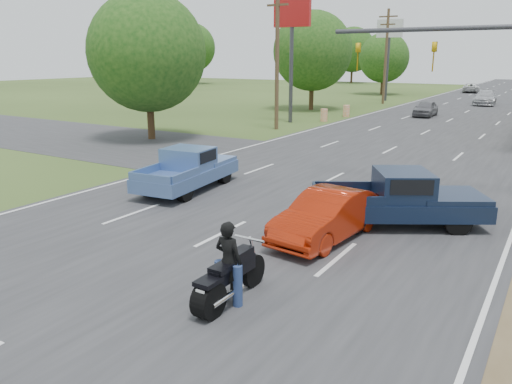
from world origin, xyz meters
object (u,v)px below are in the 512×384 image
Objects in this scene: motorcycle at (227,281)px; distant_car_white at (471,88)px; distant_car_silver at (485,98)px; distant_car_grey at (426,109)px; rider at (229,266)px; red_convertible at (327,216)px; blue_pickup at (189,168)px; navy_pickup at (403,198)px.

distant_car_white is at bearing 95.91° from motorcycle.
distant_car_silver is at bearing 93.59° from distant_car_white.
distant_car_grey is 0.82× the size of distant_car_white.
rider reaches higher than distant_car_silver.
distant_car_grey is (-5.01, 37.23, 0.14)m from motorcycle.
rider reaches higher than motorcycle.
blue_pickup reaches higher than red_convertible.
rider is 72.35m from distant_car_white.
red_convertible is 0.85× the size of distant_car_white.
red_convertible is 2.75m from navy_pickup.
distant_car_silver is (2.75, 14.59, 0.10)m from distant_car_grey.
blue_pickup is 0.95× the size of distant_car_silver.
motorcycle is at bearing 90.00° from rider.
motorcycle is 0.60× the size of distant_car_grey.
motorcycle is at bearing -43.57° from navy_pickup.
navy_pickup is at bearing 64.84° from red_convertible.
red_convertible is at bearing -25.76° from blue_pickup.
motorcycle is (-0.15, -4.67, -0.14)m from red_convertible.
distant_car_white reaches higher than motorcycle.
red_convertible is at bearing -62.47° from navy_pickup.
navy_pickup is (8.27, -0.00, 0.03)m from blue_pickup.
rider is 0.43× the size of distant_car_grey.
rider reaches higher than red_convertible.
red_convertible is 4.68m from motorcycle.
distant_car_white is at bearing 83.36° from blue_pickup.
distant_car_grey is 14.85m from distant_car_silver.
motorcycle is 9.68m from blue_pickup.
navy_pickup reaches higher than motorcycle.
blue_pickup is 45.03m from distant_car_silver.
red_convertible is 0.81× the size of blue_pickup.
rider is 51.79m from distant_car_silver.
navy_pickup reaches higher than distant_car_grey.
distant_car_white is (-8.56, 65.08, -0.18)m from navy_pickup.
blue_pickup is (-6.68, 6.93, -0.03)m from rider.
distant_car_white is (-4.71, 20.27, -0.10)m from distant_car_silver.
motorcycle is 7.19m from navy_pickup.
rider is 0.32× the size of distant_car_silver.
red_convertible is 0.77× the size of distant_car_silver.
motorcycle is at bearing -83.50° from distant_car_grey.
rider is at bearing 90.00° from motorcycle.
rider is at bearing -52.96° from blue_pickup.
navy_pickup is 1.01× the size of distant_car_silver.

